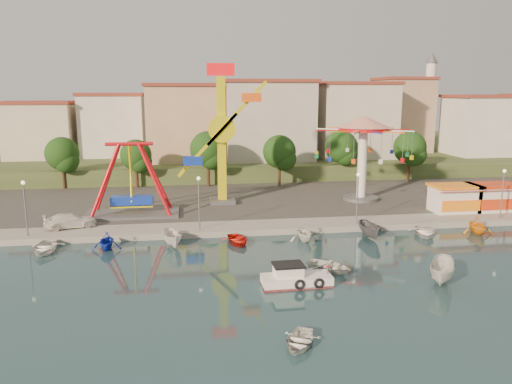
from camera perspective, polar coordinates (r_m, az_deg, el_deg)
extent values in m
plane|color=#16313D|center=(38.33, 6.45, -9.91)|extent=(200.00, 200.00, 0.00)
cube|color=#9E998E|center=(97.90, -2.69, 3.42)|extent=(200.00, 100.00, 0.60)
cube|color=#4C4944|center=(66.51, -0.03, -0.11)|extent=(90.00, 28.00, 0.01)
cube|color=#384C26|center=(102.68, -2.97, 4.47)|extent=(200.00, 60.00, 3.00)
cube|color=#59595E|center=(56.46, -13.90, -2.39)|extent=(10.00, 5.00, 0.30)
cube|color=#1535BB|center=(56.14, -13.98, -0.95)|extent=(4.50, 1.40, 1.00)
cylinder|color=red|center=(55.18, -14.28, 5.35)|extent=(5.00, 0.40, 0.40)
cube|color=#59595E|center=(60.72, -3.87, -1.02)|extent=(3.00, 3.00, 0.50)
cube|color=yellow|center=(59.58, -3.96, 5.81)|extent=(1.00, 1.00, 15.00)
cube|color=red|center=(59.35, -4.07, 13.81)|extent=(3.20, 0.50, 1.40)
cylinder|color=yellow|center=(58.66, -3.92, 7.19)|extent=(3.20, 0.50, 3.20)
cube|color=yellow|center=(58.51, -2.22, 8.97)|extent=(7.16, 0.35, 7.47)
cube|color=#EA5514|center=(58.67, -0.53, 10.75)|extent=(2.20, 1.20, 1.00)
cylinder|color=#59595E|center=(63.68, 11.87, -0.70)|extent=(4.40, 4.40, 0.40)
cylinder|color=white|center=(62.94, 12.03, 3.13)|extent=(1.10, 1.10, 9.00)
cylinder|color=red|center=(62.48, 12.19, 7.03)|extent=(6.00, 6.00, 0.50)
cone|color=red|center=(62.42, 12.23, 7.86)|extent=(6.40, 6.40, 1.40)
cube|color=white|center=(60.30, 21.71, -0.78)|extent=(5.00, 3.00, 2.80)
cube|color=orange|center=(60.01, 21.82, 0.66)|extent=(5.40, 3.40, 0.25)
cube|color=red|center=(58.63, 22.61, 0.02)|extent=(5.00, 0.77, 0.43)
cube|color=white|center=(62.66, 25.30, -0.64)|extent=(5.00, 3.00, 2.80)
cube|color=red|center=(62.39, 25.42, 0.75)|extent=(5.40, 3.40, 0.25)
cube|color=red|center=(61.06, 26.26, 0.14)|extent=(5.00, 0.77, 0.43)
cylinder|color=#59595E|center=(50.90, -24.83, -1.90)|extent=(0.14, 0.14, 5.00)
cylinder|color=#59595E|center=(48.74, -6.52, -1.46)|extent=(0.14, 0.14, 5.00)
cylinder|color=#59595E|center=(51.68, 11.50, -0.87)|extent=(0.14, 0.14, 5.00)
cylinder|color=#59595E|center=(58.98, 26.31, -0.33)|extent=(0.14, 0.14, 5.00)
cylinder|color=#382314|center=(74.32, -21.12, 1.74)|extent=(0.44, 0.44, 3.60)
sphere|color=black|center=(73.90, -21.29, 4.11)|extent=(4.60, 4.60, 4.60)
cylinder|color=#382314|center=(72.01, -13.47, 1.83)|extent=(0.44, 0.44, 3.40)
sphere|color=black|center=(71.60, -13.57, 4.14)|extent=(4.35, 4.35, 4.35)
cylinder|color=#382314|center=(71.30, -5.48, 2.22)|extent=(0.44, 0.44, 3.92)
sphere|color=black|center=(70.84, -5.53, 4.91)|extent=(5.02, 5.02, 5.02)
cylinder|color=#382314|center=(71.07, 2.67, 2.12)|extent=(0.44, 0.44, 3.66)
sphere|color=black|center=(70.63, 2.69, 4.64)|extent=(4.68, 4.68, 4.68)
cylinder|color=#382314|center=(76.39, 9.64, 2.67)|extent=(0.44, 0.44, 3.80)
sphere|color=black|center=(75.97, 9.72, 5.11)|extent=(4.86, 4.86, 4.86)
cylinder|color=#382314|center=(78.37, 17.03, 2.54)|extent=(0.44, 0.44, 3.77)
sphere|color=black|center=(77.96, 17.17, 4.90)|extent=(4.83, 4.83, 4.83)
cube|color=beige|center=(84.25, -25.01, 6.98)|extent=(9.26, 9.53, 11.87)
cube|color=silver|center=(86.99, -16.26, 6.62)|extent=(12.33, 9.01, 8.63)
cube|color=tan|center=(86.64, -7.54, 7.82)|extent=(11.95, 9.28, 11.23)
cube|color=beige|center=(84.86, 1.93, 7.15)|extent=(12.59, 10.50, 9.20)
cube|color=beige|center=(91.44, 9.96, 7.31)|extent=(10.75, 9.23, 9.24)
cube|color=tan|center=(94.65, 18.08, 7.65)|extent=(12.77, 10.96, 11.21)
cube|color=silver|center=(99.04, 24.68, 7.66)|extent=(8.23, 8.98, 12.36)
cylinder|color=silver|center=(99.45, 19.13, 9.13)|extent=(1.80, 1.80, 16.00)
cylinder|color=#59595E|center=(99.43, 19.32, 12.00)|extent=(2.80, 2.80, 0.30)
cone|color=#59595E|center=(99.59, 19.48, 14.30)|extent=(2.20, 2.20, 2.00)
cube|color=white|center=(37.05, 4.65, -10.14)|extent=(5.12, 2.07, 0.91)
cube|color=red|center=(37.14, 4.64, -10.46)|extent=(5.12, 2.07, 0.16)
cube|color=white|center=(36.75, 3.69, -9.04)|extent=(2.07, 1.58, 0.91)
cube|color=black|center=(36.58, 3.70, -8.30)|extent=(2.28, 1.79, 0.12)
torus|color=black|center=(36.08, 5.01, -10.50)|extent=(0.78, 0.22, 0.77)
torus|color=black|center=(36.46, 7.20, -10.31)|extent=(0.78, 0.22, 0.77)
imported|color=silver|center=(40.12, 8.40, -8.39)|extent=(4.53, 4.53, 0.77)
imported|color=silver|center=(29.00, 4.96, -16.55)|extent=(3.31, 3.71, 0.63)
imported|color=silver|center=(39.66, 20.54, -8.51)|extent=(3.86, 4.72, 1.74)
imported|color=white|center=(52.87, -20.46, -3.08)|extent=(5.34, 3.42, 1.44)
imported|color=white|center=(47.95, -22.98, -5.83)|extent=(2.98, 4.14, 0.85)
imported|color=#1428B0|center=(46.76, -16.69, -5.36)|extent=(2.61, 3.01, 1.57)
imported|color=silver|center=(46.24, -9.53, -5.26)|extent=(2.26, 4.11, 1.50)
imported|color=red|center=(46.56, -2.14, -5.48)|extent=(3.20, 4.00, 0.74)
imported|color=silver|center=(47.48, 5.51, -4.59)|extent=(2.99, 3.40, 1.69)
imported|color=#535358|center=(49.41, 12.91, -4.28)|extent=(1.68, 4.08, 1.55)
imported|color=white|center=(51.75, 18.68, -4.32)|extent=(3.77, 4.51, 0.80)
imported|color=orange|center=(54.34, 23.97, -3.46)|extent=(3.22, 3.62, 1.74)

